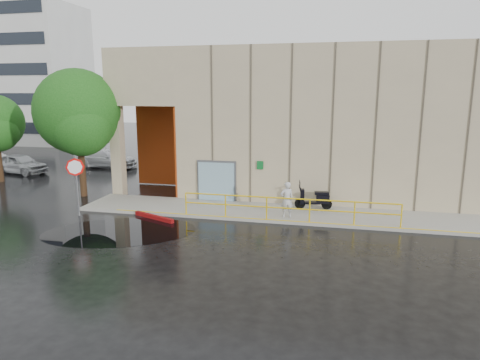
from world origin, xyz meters
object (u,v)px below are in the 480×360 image
object	(u,v)px
car_a	(20,164)
car_c	(105,158)
scooter	(314,193)
red_curb	(154,217)
stop_sign	(76,174)
tree_near	(79,115)
person	(287,200)

from	to	relation	value
car_a	car_c	size ratio (longest dim) A/B	0.86
scooter	red_curb	distance (m)	7.68
stop_sign	tree_near	bearing A→B (deg)	105.55
scooter	car_c	bearing A→B (deg)	143.15
car_a	scooter	bearing A→B (deg)	-93.80
scooter	car_c	size ratio (longest dim) A/B	0.38
red_curb	car_c	distance (m)	15.08
person	scooter	xyz separation A→B (m)	(1.14, 1.65, -0.02)
stop_sign	scooter	bearing A→B (deg)	3.10
person	tree_near	bearing A→B (deg)	-34.15
stop_sign	red_curb	bearing A→B (deg)	-8.16
car_a	tree_near	xyz separation A→B (m)	(8.34, -5.16, 3.79)
red_curb	car_c	xyz separation A→B (m)	(-9.23, 11.90, 0.62)
stop_sign	person	bearing A→B (deg)	-4.40
car_a	car_c	distance (m)	5.88
person	scooter	world-z (taller)	person
red_curb	tree_near	world-z (taller)	tree_near
stop_sign	car_c	world-z (taller)	stop_sign
red_curb	scooter	bearing A→B (deg)	21.40
car_c	stop_sign	bearing A→B (deg)	-158.01
stop_sign	car_a	bearing A→B (deg)	127.01
tree_near	stop_sign	bearing A→B (deg)	-61.55
stop_sign	car_a	world-z (taller)	stop_sign
person	car_c	world-z (taller)	person
person	car_a	xyz separation A→B (m)	(-19.84, 7.15, -0.26)
person	stop_sign	world-z (taller)	stop_sign
scooter	car_c	distance (m)	18.72
stop_sign	red_curb	distance (m)	4.14
scooter	tree_near	bearing A→B (deg)	170.77
tree_near	car_c	bearing A→B (deg)	112.91
scooter	red_curb	world-z (taller)	scooter
tree_near	scooter	bearing A→B (deg)	-1.55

